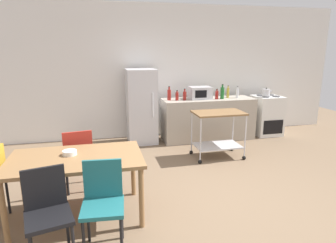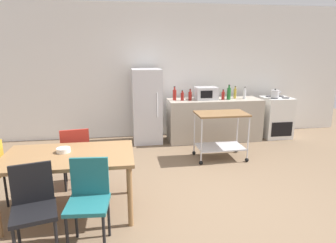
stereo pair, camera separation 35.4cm
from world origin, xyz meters
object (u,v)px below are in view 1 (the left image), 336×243
(chair_red, at_px, (78,155))
(bottle_wine, at_px, (237,93))
(stove_oven, at_px, (266,115))
(bottle_olive_oil, at_px, (217,95))
(bottle_soy_sauce, at_px, (169,95))
(kitchen_cart, at_px, (218,127))
(microwave, at_px, (200,93))
(fruit_bowl, at_px, (70,153))
(bottle_hot_sauce, at_px, (177,96))
(bottle_sesame_oil, at_px, (222,93))
(refrigerator, at_px, (142,106))
(chair_black, at_px, (47,210))
(bottle_soda, at_px, (228,93))
(dining_table, at_px, (76,164))
(kettle, at_px, (266,93))
(bottle_vinegar, at_px, (185,95))
(chair_teal, at_px, (103,200))

(chair_red, distance_m, bottle_wine, 3.82)
(stove_oven, distance_m, bottle_olive_oil, 1.41)
(stove_oven, relative_size, bottle_soy_sauce, 3.15)
(kitchen_cart, distance_m, bottle_soy_sauce, 1.39)
(microwave, distance_m, fruit_bowl, 3.57)
(bottle_hot_sauce, xyz_separation_m, bottle_sesame_oil, (1.00, -0.03, 0.04))
(refrigerator, xyz_separation_m, bottle_soy_sauce, (0.58, -0.07, 0.24))
(chair_black, relative_size, kitchen_cart, 0.98)
(bottle_olive_oil, xyz_separation_m, bottle_wine, (0.50, 0.05, 0.01))
(bottle_soy_sauce, xyz_separation_m, bottle_sesame_oil, (1.15, -0.10, 0.01))
(bottle_soy_sauce, height_order, bottle_soda, bottle_soy_sauce)
(dining_table, bearing_deg, kitchen_cart, 32.04)
(bottle_sesame_oil, height_order, kettle, bottle_sesame_oil)
(bottle_vinegar, xyz_separation_m, bottle_wine, (1.21, 0.01, 0.01))
(stove_oven, distance_m, bottle_vinegar, 2.08)
(chair_black, relative_size, bottle_soda, 3.31)
(refrigerator, bearing_deg, stove_oven, -1.60)
(refrigerator, xyz_separation_m, kitchen_cart, (1.22, -1.22, -0.20))
(kettle, bearing_deg, refrigerator, 176.30)
(kitchen_cart, bearing_deg, chair_teal, -134.58)
(bottle_vinegar, height_order, fruit_bowl, bottle_vinegar)
(chair_red, distance_m, bottle_soda, 3.69)
(chair_black, bearing_deg, bottle_hot_sauce, 43.19)
(microwave, bearing_deg, chair_black, -128.25)
(kitchen_cart, relative_size, bottle_sesame_oil, 2.90)
(chair_red, height_order, kitchen_cart, chair_red)
(bottle_soda, xyz_separation_m, fruit_bowl, (-3.14, -2.56, -0.24))
(bottle_hot_sauce, distance_m, kettle, 2.05)
(refrigerator, relative_size, bottle_hot_sauce, 7.21)
(bottle_sesame_oil, xyz_separation_m, fruit_bowl, (-2.96, -2.44, -0.26))
(bottle_olive_oil, relative_size, fruit_bowl, 1.35)
(bottle_olive_oil, bearing_deg, chair_black, -132.69)
(bottle_soy_sauce, bearing_deg, chair_teal, -113.95)
(refrigerator, xyz_separation_m, microwave, (1.27, -0.06, 0.25))
(bottle_soy_sauce, height_order, bottle_olive_oil, bottle_soy_sauce)
(stove_oven, xyz_separation_m, bottle_soy_sauce, (-2.32, 0.01, 0.57))
(chair_teal, distance_m, stove_oven, 4.99)
(bottle_wine, bearing_deg, fruit_bowl, -143.27)
(bottle_olive_oil, bearing_deg, refrigerator, 173.51)
(microwave, bearing_deg, bottle_olive_oil, -20.05)
(chair_black, height_order, kitchen_cart, chair_black)
(chair_teal, distance_m, refrigerator, 3.46)
(bottle_olive_oil, height_order, bottle_sesame_oil, bottle_sesame_oil)
(chair_red, distance_m, bottle_hot_sauce, 2.71)
(chair_red, height_order, bottle_wine, bottle_wine)
(dining_table, height_order, bottle_vinegar, bottle_vinegar)
(stove_oven, height_order, kitchen_cart, stove_oven)
(chair_black, height_order, kettle, kettle)
(dining_table, xyz_separation_m, kettle, (3.93, 2.52, 0.33))
(chair_red, distance_m, bottle_vinegar, 2.83)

